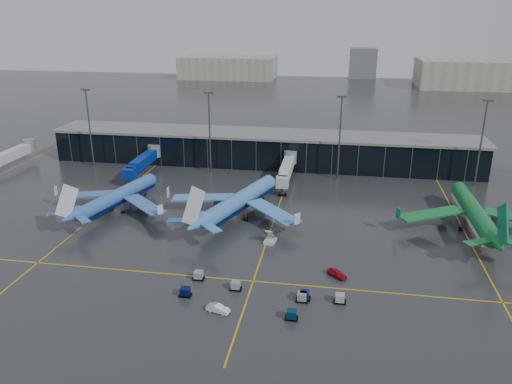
% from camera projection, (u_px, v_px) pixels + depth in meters
% --- Properties ---
extents(ground, '(600.00, 600.00, 0.00)m').
position_uv_depth(ground, '(220.00, 243.00, 110.92)').
color(ground, '#282B2D').
rests_on(ground, ground).
extents(terminal_pier, '(142.00, 17.00, 10.70)m').
position_uv_depth(terminal_pier, '(263.00, 148.00, 166.47)').
color(terminal_pier, black).
rests_on(terminal_pier, ground).
extents(jet_bridges, '(94.00, 27.50, 7.20)m').
position_uv_depth(jet_bridges, '(142.00, 162.00, 154.60)').
color(jet_bridges, '#595B60').
rests_on(jet_bridges, ground).
extents(flood_masts, '(203.00, 0.50, 25.50)m').
position_uv_depth(flood_masts, '(273.00, 132.00, 151.69)').
color(flood_masts, '#595B60').
rests_on(flood_masts, ground).
extents(distant_hangars, '(260.00, 71.00, 22.00)m').
position_uv_depth(distant_hangars, '(378.00, 70.00, 350.24)').
color(distant_hangars, '#B2AD99').
rests_on(distant_hangars, ground).
extents(taxi_lines, '(220.00, 120.00, 0.02)m').
position_uv_depth(taxi_lines, '(271.00, 227.00, 119.18)').
color(taxi_lines, gold).
rests_on(taxi_lines, ground).
extents(airliner_arkefly, '(42.28, 45.68, 11.84)m').
position_uv_depth(airliner_arkefly, '(118.00, 188.00, 127.79)').
color(airliner_arkefly, '#3968BD').
rests_on(airliner_arkefly, ground).
extents(airliner_klm_near, '(49.73, 52.98, 13.22)m').
position_uv_depth(airliner_klm_near, '(240.00, 191.00, 123.54)').
color(airliner_klm_near, '#4188D5').
rests_on(airliner_klm_near, ground).
extents(airliner_aer_lingus, '(38.12, 43.29, 13.18)m').
position_uv_depth(airliner_aer_lingus, '(476.00, 202.00, 116.44)').
color(airliner_aer_lingus, '#0D722D').
rests_on(airliner_aer_lingus, ground).
extents(baggage_carts, '(29.88, 11.67, 1.70)m').
position_uv_depth(baggage_carts, '(264.00, 294.00, 89.75)').
color(baggage_carts, black).
rests_on(baggage_carts, ground).
extents(mobile_airstair, '(2.69, 3.51, 3.45)m').
position_uv_depth(mobile_airstair, '(270.00, 239.00, 111.08)').
color(mobile_airstair, silver).
rests_on(mobile_airstair, ground).
extents(service_van_red, '(4.31, 4.03, 1.44)m').
position_uv_depth(service_van_red, '(337.00, 273.00, 96.83)').
color(service_van_red, maroon).
rests_on(service_van_red, ground).
extents(service_van_white, '(4.38, 2.48, 1.37)m').
position_uv_depth(service_van_white, '(218.00, 309.00, 85.53)').
color(service_van_white, white).
rests_on(service_van_white, ground).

